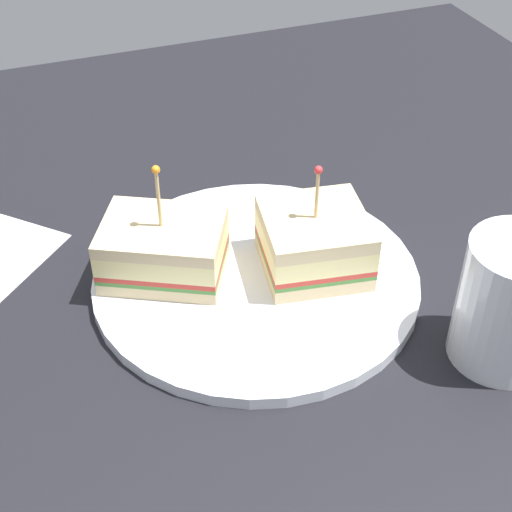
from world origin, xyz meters
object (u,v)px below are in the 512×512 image
(sandwich_half_back, at_px, (163,249))
(plate, at_px, (256,279))
(sandwich_half_front, at_px, (314,242))
(drink_glass, at_px, (509,309))

(sandwich_half_back, bearing_deg, plate, 157.22)
(plate, height_order, sandwich_half_front, sandwich_half_front)
(plate, height_order, drink_glass, drink_glass)
(drink_glass, bearing_deg, sandwich_half_back, -38.32)
(plate, relative_size, sandwich_half_front, 2.75)
(sandwich_half_front, bearing_deg, plate, -8.32)
(plate, bearing_deg, sandwich_half_back, -22.78)
(plate, xyz_separation_m, drink_glass, (-0.15, 0.15, 0.04))
(sandwich_half_front, distance_m, sandwich_half_back, 0.13)
(plate, distance_m, sandwich_half_back, 0.08)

